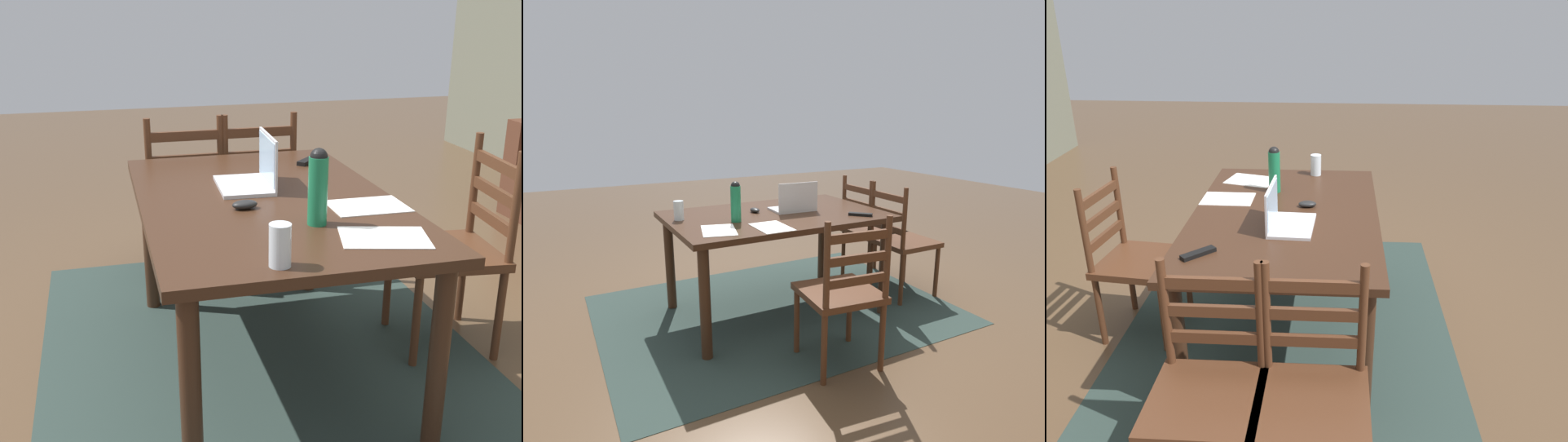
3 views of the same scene
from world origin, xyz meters
The scene contains 13 objects.
ground_plane centered at (0.00, 0.00, 0.00)m, with size 14.00×14.00×0.00m, color brown.
area_rug centered at (0.00, 0.00, 0.00)m, with size 2.59×1.94×0.01m, color #283833.
dining_table centered at (0.00, 0.00, 0.68)m, with size 1.55×1.01×0.77m.
chair_left_near centered at (-1.07, -0.20, 0.46)m, with size 0.44×0.44×0.95m.
chair_left_far centered at (-1.07, 0.20, 0.46)m, with size 0.44×0.44×0.95m.
chair_far_head centered at (0.00, 0.88, 0.46)m, with size 0.49×0.49×0.95m.
laptop centered at (-0.17, -0.01, 0.83)m, with size 0.33×0.24×0.23m.
water_bottle centered at (0.35, 0.10, 0.91)m, with size 0.07×0.07×0.28m.
drinking_glass centered at (0.68, -0.14, 0.84)m, with size 0.07×0.07×0.14m, color silver.
computer_mouse centered at (0.11, -0.11, 0.79)m, with size 0.06×0.10×0.03m, color black.
tv_remote centered at (-0.52, 0.35, 0.78)m, with size 0.04×0.17×0.02m, color black.
paper_stack_left centered at (0.54, 0.27, 0.77)m, with size 0.21×0.30×0.00m, color white.
paper_stack_right centered at (0.20, 0.35, 0.77)m, with size 0.21×0.30×0.00m, color white.
Camera 3 is at (-2.72, -0.28, 1.91)m, focal length 37.49 mm.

